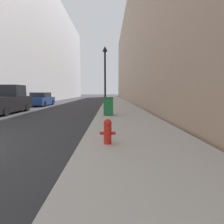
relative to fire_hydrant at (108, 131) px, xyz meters
name	(u,v)px	position (x,y,z in m)	size (l,w,h in m)	color
sidewalk_right	(117,104)	(1.03, 17.04, -0.45)	(3.73, 60.00, 0.15)	#ADA89E
building_left_glass	(13,41)	(-15.78, 25.04, 9.35)	(12.00, 60.00, 19.74)	#BCBCC1
building_right_stone	(163,49)	(9.00, 25.04, 8.11)	(12.00, 60.00, 17.27)	#9E7F66
fire_hydrant	(108,131)	(0.00, 0.00, 0.00)	(0.46, 0.35, 0.72)	red
trash_bin	(108,106)	(-0.03, 6.23, 0.21)	(0.62, 0.58, 1.15)	#1E7538
lamppost	(105,72)	(-0.34, 10.40, 2.84)	(0.44, 0.44, 5.34)	black
pickup_truck	(5,101)	(-7.92, 8.49, 0.38)	(2.13, 4.87, 2.17)	black
parked_sedan_near	(41,100)	(-8.01, 15.70, 0.20)	(1.97, 4.35, 1.55)	navy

